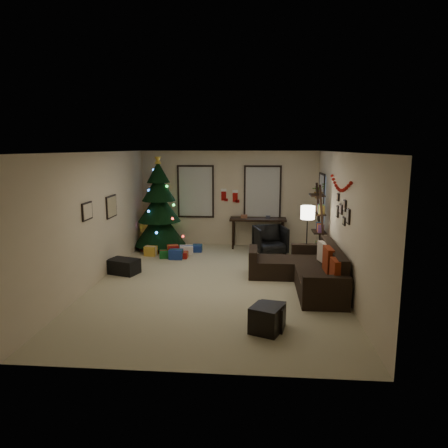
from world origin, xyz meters
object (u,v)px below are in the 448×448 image
(christmas_tree, at_px, (159,210))
(desk, at_px, (258,222))
(desk_chair, at_px, (270,240))
(sofa, at_px, (307,271))
(bookshelf, at_px, (320,226))

(christmas_tree, relative_size, desk, 1.69)
(christmas_tree, height_order, desk, christmas_tree)
(desk, xyz_separation_m, desk_chair, (0.33, -0.65, -0.37))
(christmas_tree, distance_m, desk_chair, 3.14)
(christmas_tree, relative_size, sofa, 1.01)
(sofa, relative_size, desk_chair, 3.47)
(christmas_tree, bearing_deg, bookshelf, -17.11)
(christmas_tree, xyz_separation_m, sofa, (3.73, -2.76, -0.82))
(sofa, distance_m, bookshelf, 1.68)
(desk_chair, bearing_deg, bookshelf, -56.66)
(christmas_tree, bearing_deg, desk, 7.58)
(sofa, distance_m, desk, 3.31)
(desk_chair, distance_m, bookshelf, 1.61)
(sofa, bearing_deg, christmas_tree, 143.55)
(christmas_tree, distance_m, desk, 2.76)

